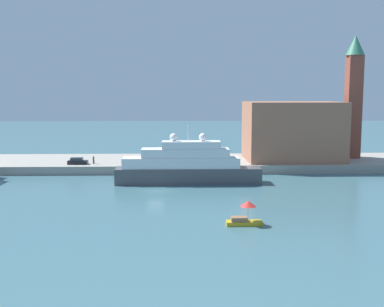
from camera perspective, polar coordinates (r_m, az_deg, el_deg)
name	(u,v)px	position (r m, az deg, el deg)	size (l,w,h in m)	color
ground	(156,191)	(79.64, -4.37, -4.52)	(400.00, 400.00, 0.00)	#3D6670
quay_dock	(161,163)	(105.19, -3.74, -1.17)	(110.00, 20.22, 1.71)	gray
large_yacht	(186,166)	(85.88, -0.70, -1.54)	(26.15, 4.51, 10.51)	#4C4C51
small_motorboat	(245,215)	(59.52, 6.34, -7.38)	(4.46, 1.97, 3.06)	#B7991E
harbor_building	(293,131)	(106.15, 11.95, 2.66)	(20.28, 14.78, 12.63)	#9E664C
bell_tower	(354,92)	(112.72, 18.79, 6.98)	(4.12, 4.12, 27.19)	brown
parked_car	(78,161)	(100.43, -13.55, -0.93)	(4.01, 1.72, 1.36)	black
person_figure	(94,160)	(100.35, -11.71, -0.78)	(0.36, 0.36, 1.66)	#4C4C4C
mooring_bollard	(153,164)	(96.47, -4.73, -1.22)	(0.41, 0.41, 0.71)	black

